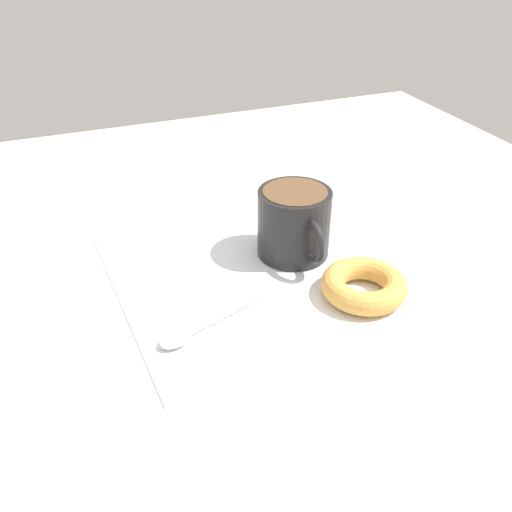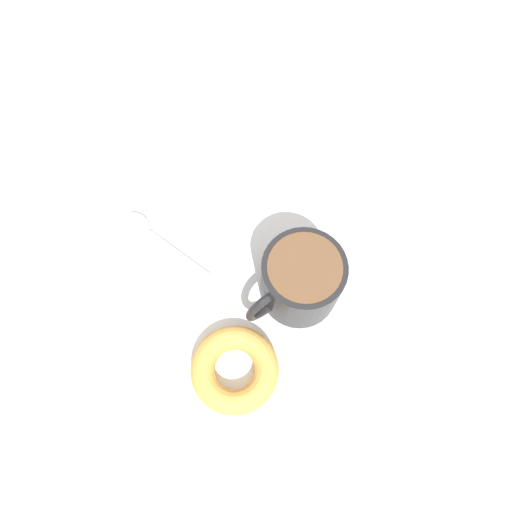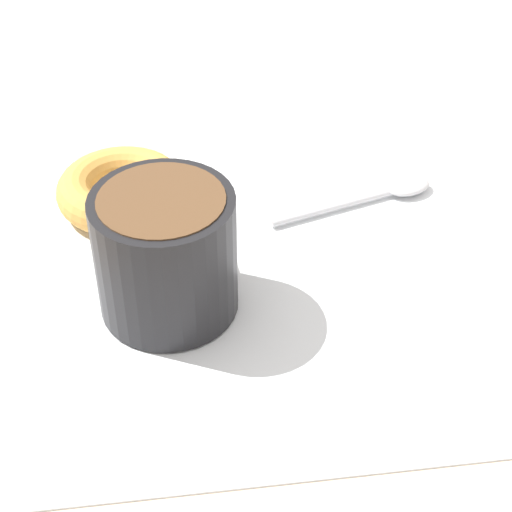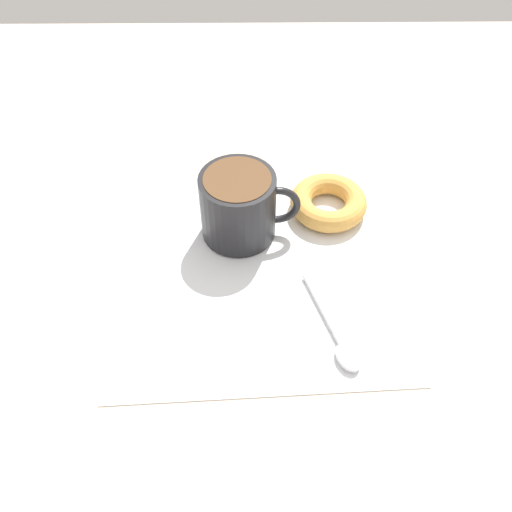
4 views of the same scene
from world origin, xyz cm
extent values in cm
cube|color=beige|center=(0.00, 0.00, -1.00)|extent=(120.00, 120.00, 2.00)
cube|color=white|center=(-0.69, -2.56, 0.15)|extent=(34.93, 34.93, 0.30)
cylinder|color=black|center=(-6.59, -4.65, 4.57)|extent=(9.08, 9.08, 8.55)
cylinder|color=brown|center=(-6.59, -4.65, 8.65)|extent=(7.88, 7.88, 0.60)
torus|color=black|center=(-6.69, 0.37, 4.57)|extent=(1.02, 5.70, 5.69)
torus|color=gold|center=(-10.18, 6.76, 1.66)|extent=(9.78, 9.78, 2.72)
ellipsoid|color=silver|center=(11.89, 6.85, 0.75)|extent=(4.19, 3.44, 0.90)
cylinder|color=silver|center=(5.90, 4.78, 0.58)|extent=(10.17, 3.97, 0.56)
camera|label=1|loc=(20.60, 51.13, 39.27)|focal=40.00mm
camera|label=2|loc=(-17.79, 9.11, 57.30)|focal=35.00mm
camera|label=3|loc=(-4.09, -46.43, 39.35)|focal=60.00mm
camera|label=4|loc=(42.14, -2.97, 52.21)|focal=40.00mm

